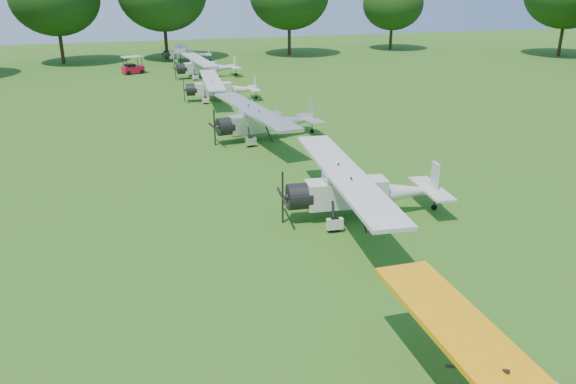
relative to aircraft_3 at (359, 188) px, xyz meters
name	(u,v)px	position (x,y,z in m)	size (l,w,h in m)	color
ground	(347,246)	(-1.56, -2.66, -1.39)	(160.00, 160.00, 0.00)	#2B5B16
tree_belt	(443,38)	(2.02, -2.50, 6.64)	(137.36, 130.27, 14.52)	#302212
aircraft_3	(359,188)	(0.00, 0.00, 0.00)	(7.59, 12.10, 2.38)	silver
aircraft_4	(263,119)	(-0.95, 13.68, -0.04)	(7.43, 11.79, 2.31)	silver
aircraft_5	(219,87)	(-1.63, 26.78, -0.18)	(6.58, 10.49, 2.06)	silver
aircraft_6	(205,66)	(-1.05, 38.75, -0.12)	(6.92, 11.02, 2.17)	silver
aircraft_7	(185,53)	(-1.65, 51.15, -0.25)	(6.25, 9.94, 1.95)	silver
golf_cart	(132,68)	(-8.38, 43.56, -0.76)	(2.51, 2.00, 1.88)	red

